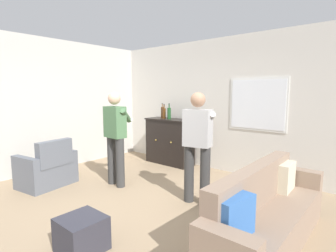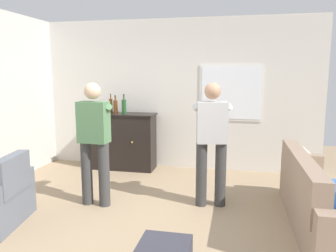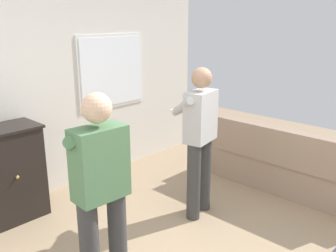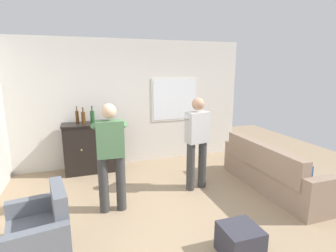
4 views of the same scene
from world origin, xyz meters
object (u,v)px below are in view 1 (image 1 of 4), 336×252
at_px(bottle_spirits_clear, 169,113).
at_px(bottle_liquor_amber, 164,113).
at_px(bottle_wine_green, 162,112).
at_px(ottoman, 82,234).
at_px(couch, 267,217).
at_px(armchair, 48,170).
at_px(sideboard_cabinet, 170,141).
at_px(person_standing_left, 116,134).
at_px(person_standing_right, 198,142).

bearing_deg(bottle_spirits_clear, bottle_liquor_amber, 171.05).
relative_size(bottle_wine_green, ottoman, 0.82).
distance_m(couch, armchair, 3.75).
bearing_deg(couch, bottle_liquor_amber, 148.97).
bearing_deg(bottle_liquor_amber, sideboard_cabinet, 10.83).
xyz_separation_m(sideboard_cabinet, bottle_liquor_amber, (-0.15, -0.03, 0.66)).
bearing_deg(bottle_spirits_clear, ottoman, -65.42).
bearing_deg(bottle_spirits_clear, armchair, -106.59).
height_order(couch, armchair, couch).
relative_size(couch, bottle_liquor_amber, 6.76).
distance_m(armchair, ottoman, 2.31).
xyz_separation_m(couch, sideboard_cabinet, (-2.97, 1.90, 0.19)).
xyz_separation_m(armchair, bottle_spirits_clear, (0.75, 2.51, 0.91)).
relative_size(couch, armchair, 2.35).
bearing_deg(person_standing_left, armchair, -137.98).
bearing_deg(couch, ottoman, -137.76).
bearing_deg(person_standing_left, bottle_liquor_amber, 101.40).
distance_m(armchair, person_standing_right, 2.78).
height_order(bottle_spirits_clear, ottoman, bottle_spirits_clear).
relative_size(couch, person_standing_right, 1.36).
bearing_deg(couch, bottle_wine_green, 148.99).
distance_m(bottle_spirits_clear, person_standing_left, 1.71).
bearing_deg(sideboard_cabinet, ottoman, -65.38).
xyz_separation_m(couch, bottle_liquor_amber, (-3.12, 1.88, 0.85)).
bearing_deg(person_standing_left, bottle_spirits_clear, 95.70).
height_order(bottle_wine_green, person_standing_left, person_standing_left).
relative_size(armchair, bottle_spirits_clear, 2.69).
xyz_separation_m(armchair, bottle_liquor_amber, (0.57, 2.54, 0.90)).
xyz_separation_m(bottle_wine_green, bottle_spirits_clear, (0.29, -0.10, -0.00)).
bearing_deg(person_standing_right, armchair, -155.50).
bearing_deg(bottle_spirits_clear, person_standing_right, -38.91).
height_order(ottoman, person_standing_right, person_standing_right).
relative_size(bottle_liquor_amber, ottoman, 0.77).
xyz_separation_m(armchair, bottle_wine_green, (0.45, 2.60, 0.91)).
relative_size(armchair, sideboard_cabinet, 0.82).
distance_m(couch, person_standing_right, 1.44).
distance_m(bottle_liquor_amber, ottoman, 3.75).
distance_m(bottle_spirits_clear, ottoman, 3.66).
distance_m(bottle_liquor_amber, bottle_spirits_clear, 0.18).
distance_m(couch, bottle_wine_green, 3.87).
distance_m(armchair, bottle_wine_green, 2.80).
relative_size(couch, ottoman, 5.18).
bearing_deg(bottle_wine_green, person_standing_right, -36.40).
relative_size(bottle_wine_green, bottle_spirits_clear, 1.00).
bearing_deg(bottle_wine_green, sideboard_cabinet, -8.75).
bearing_deg(couch, bottle_spirits_clear, 147.86).
bearing_deg(sideboard_cabinet, bottle_wine_green, 171.25).
height_order(armchair, bottle_liquor_amber, bottle_liquor_amber).
bearing_deg(bottle_wine_green, bottle_liquor_amber, -30.53).
distance_m(ottoman, person_standing_right, 1.98).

